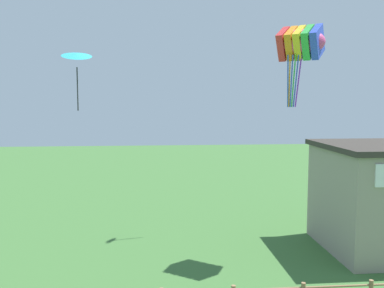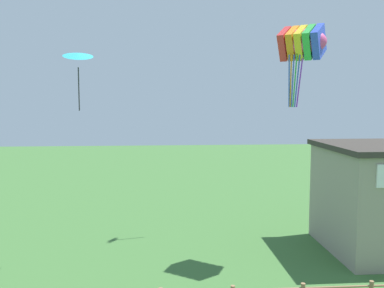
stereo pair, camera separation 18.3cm
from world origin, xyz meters
The scene contains 2 objects.
kite_rainbow_parafoil centered at (4.81, 12.98, 9.15)m, with size 2.53×2.41×3.43m.
kite_cyan_delta centered at (-4.41, 13.38, 8.59)m, with size 1.44×1.41×2.51m.
Camera 2 is at (-1.12, -4.64, 6.78)m, focal length 40.00 mm.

